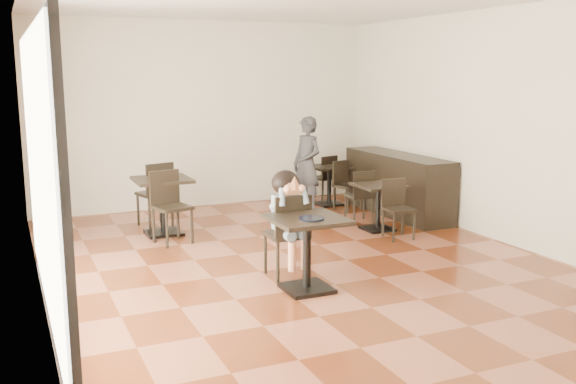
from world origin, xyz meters
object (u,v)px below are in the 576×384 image
child_chair (286,235)px  adult_patron (307,164)px  chair_left_b (172,208)px  chair_back_b (348,186)px  child (286,224)px  chair_mid_b (399,210)px  child_table (307,254)px  cafe_table_mid (378,207)px  chair_mid_a (359,196)px  chair_left_a (154,194)px  cafe_table_back (329,185)px  chair_back_a (323,178)px  cafe_table_left (163,206)px

child_chair → adult_patron: (1.75, 3.09, 0.31)m
chair_left_b → chair_back_b: bearing=0.3°
adult_patron → chair_back_b: adult_patron is taller
child → chair_left_b: size_ratio=1.23×
child_chair → chair_mid_b: bearing=-157.0°
child_table → chair_mid_b: 2.59m
cafe_table_mid → chair_left_b: 3.03m
chair_mid_a → chair_left_a: bearing=-14.9°
chair_mid_a → adult_patron: bearing=-65.5°
child_table → chair_mid_a: chair_mid_a is taller
cafe_table_back → chair_back_b: (0.06, -0.55, 0.07)m
cafe_table_mid → cafe_table_back: size_ratio=0.99×
child_table → cafe_table_mid: size_ratio=1.17×
child_table → chair_left_a: 3.71m
child → chair_mid_a: bearing=43.1°
child_chair → chair_mid_a: 2.94m
cafe_table_back → chair_back_a: (0.06, 0.38, 0.07)m
adult_patron → chair_mid_a: 1.21m
child_chair → cafe_table_mid: child_chair is taller
child → chair_mid_a: 2.94m
adult_patron → chair_mid_b: (0.39, -2.18, -0.39)m
child_chair → chair_back_a: 4.47m
chair_left_a → chair_back_a: (3.24, 0.71, -0.08)m
child_chair → child: (0.00, 0.00, 0.13)m
chair_back_b → adult_patron: bearing=141.8°
child → chair_back_b: bearing=49.8°
child → cafe_table_mid: 2.61m
chair_mid_a → chair_left_b: size_ratio=0.84×
child → chair_mid_b: child is taller
adult_patron → cafe_table_left: (-2.59, -0.58, -0.39)m
cafe_table_left → chair_mid_b: size_ratio=0.99×
child_chair → chair_mid_b: (2.14, 0.91, -0.07)m
adult_patron → cafe_table_left: bearing=-94.6°
child_chair → cafe_table_left: 2.65m
chair_back_a → child_table: bearing=43.8°
child_table → cafe_table_back: bearing=59.4°
chair_mid_a → chair_mid_b: bearing=94.5°
child_table → chair_back_a: (2.40, 4.32, 0.02)m
child → cafe_table_left: (-0.85, 2.51, -0.20)m
chair_back_a → child_chair: bearing=40.4°
adult_patron → chair_left_b: adult_patron is taller
child → chair_back_b: 3.72m
adult_patron → cafe_table_mid: (0.39, -1.63, -0.46)m
chair_left_a → chair_back_a: bearing=177.5°
cafe_table_back → chair_back_a: bearing=80.3°
child → chair_back_a: size_ratio=1.46×
adult_patron → cafe_table_left: 2.69m
cafe_table_left → chair_back_a: bearing=21.2°
chair_left_a → chair_back_a: size_ratio=1.18×
adult_patron → cafe_table_left: size_ratio=1.94×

